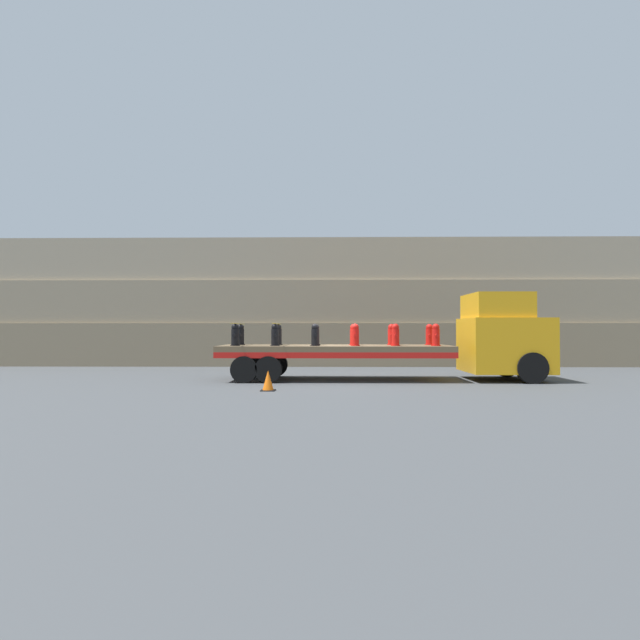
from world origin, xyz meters
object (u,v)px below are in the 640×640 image
Objects in this scene: fire_hydrant_black_near_1 at (275,335)px; fire_hydrant_red_far_5 at (429,335)px; fire_hydrant_red_near_4 at (395,335)px; fire_hydrant_red_far_4 at (391,335)px; fire_hydrant_red_near_5 at (436,335)px; truck_cab at (506,337)px; fire_hydrant_red_near_3 at (355,335)px; fire_hydrant_black_near_0 at (235,335)px; fire_hydrant_black_far_0 at (241,335)px; fire_hydrant_black_far_2 at (316,335)px; flatbed_trailer at (321,352)px; fire_hydrant_black_far_1 at (278,335)px; traffic_cone at (268,381)px; fire_hydrant_red_far_3 at (354,335)px; fire_hydrant_black_near_2 at (315,335)px.

fire_hydrant_black_near_1 and fire_hydrant_red_far_5 have the same top height.
fire_hydrant_red_near_4 is 1.00× the size of fire_hydrant_red_far_4.
truck_cab is at bearing 11.91° from fire_hydrant_red_near_5.
fire_hydrant_black_near_0 is at bearing 180.00° from fire_hydrant_red_near_3.
fire_hydrant_black_far_0 is 1.00× the size of fire_hydrant_black_far_2.
flatbed_trailer is 1.81m from fire_hydrant_black_far_1.
fire_hydrant_red_far_4 is at bearing 12.00° from flatbed_trailer.
fire_hydrant_red_far_4 is at bearing 14.71° from fire_hydrant_black_near_1.
fire_hydrant_black_near_1 is 4.35m from fire_hydrant_red_far_4.
fire_hydrant_red_near_3 is 4.07m from traffic_cone.
fire_hydrant_black_far_0 is at bearing 176.72° from truck_cab.
fire_hydrant_red_far_5 is at bearing 7.86° from flatbed_trailer.
fire_hydrant_black_far_2 is at bearing 0.00° from fire_hydrant_black_far_0.
fire_hydrant_black_near_1 is (1.40, -1.11, 0.00)m from fire_hydrant_black_far_0.
fire_hydrant_red_near_4 and fire_hydrant_red_far_5 have the same top height.
truck_cab is at bearing -5.81° from fire_hydrant_red_far_3.
fire_hydrant_black_near_1 is at bearing 180.00° from fire_hydrant_red_near_4.
fire_hydrant_red_near_5 is (5.61, -1.11, 0.00)m from fire_hydrant_black_far_1.
fire_hydrant_black_near_1 is 3.02m from fire_hydrant_red_far_3.
fire_hydrant_black_near_0 is 1.00× the size of fire_hydrant_red_far_4.
fire_hydrant_red_far_5 is (4.00, 0.55, 0.61)m from flatbed_trailer.
flatbed_trailer is at bearing 18.96° from fire_hydrant_black_near_1.
fire_hydrant_red_near_5 is (7.02, 0.00, 0.00)m from fire_hydrant_black_near_0.
fire_hydrant_black_near_2 is 1.00× the size of fire_hydrant_red_far_4.
fire_hydrant_red_near_5 is at bearing -14.71° from fire_hydrant_black_far_2.
fire_hydrant_red_far_4 is (5.61, 0.00, 0.00)m from fire_hydrant_black_far_0.
fire_hydrant_black_far_2 is at bearing 180.00° from fire_hydrant_red_far_3.
fire_hydrant_red_near_4 is (1.40, 0.00, 0.00)m from fire_hydrant_red_near_3.
fire_hydrant_black_near_0 is 1.00× the size of fire_hydrant_red_far_3.
truck_cab reaches higher than fire_hydrant_red_near_4.
fire_hydrant_black_far_1 is 1.40m from fire_hydrant_black_far_2.
fire_hydrant_black_far_2 is (-6.83, 0.55, 0.07)m from truck_cab.
fire_hydrant_red_near_4 is at bearing -11.14° from fire_hydrant_black_far_0.
fire_hydrant_black_near_0 is at bearing -90.00° from fire_hydrant_black_far_0.
fire_hydrant_black_far_2 reaches higher than traffic_cone.
fire_hydrant_red_far_4 is (4.21, 1.11, 0.00)m from fire_hydrant_black_near_1.
fire_hydrant_black_far_1 and fire_hydrant_red_far_4 have the same top height.
truck_cab is 3.98× the size of fire_hydrant_black_far_2.
flatbed_trailer is at bearing -10.40° from fire_hydrant_black_far_0.
flatbed_trailer is at bearing 65.12° from traffic_cone.
fire_hydrant_red_far_5 is at bearing 90.00° from fire_hydrant_red_near_5.
flatbed_trailer is 0.85m from fire_hydrant_black_far_2.
fire_hydrant_red_far_5 is at bearing 0.00° from fire_hydrant_black_far_2.
fire_hydrant_black_near_0 is at bearing 118.73° from traffic_cone.
fire_hydrant_black_far_0 is 1.00× the size of fire_hydrant_red_far_5.
traffic_cone is at bearing -146.54° from fire_hydrant_red_near_4.
fire_hydrant_red_near_5 reaches higher than flatbed_trailer.
fire_hydrant_red_near_3 is 1.00× the size of fire_hydrant_red_far_4.
fire_hydrant_red_near_3 reaches higher than traffic_cone.
fire_hydrant_black_near_0 reaches higher than flatbed_trailer.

